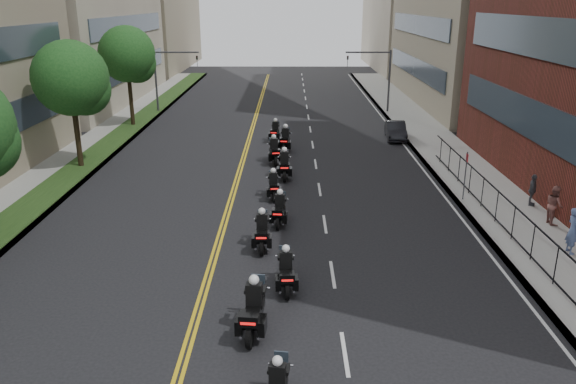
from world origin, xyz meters
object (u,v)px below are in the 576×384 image
Objects in this scene: motorcycle_6 at (273,187)px; motorcycle_7 at (284,166)px; motorcycle_5 at (280,211)px; motorcycle_2 at (254,311)px; pedestrian_b at (554,205)px; parked_sedan at (396,130)px; motorcycle_10 at (275,132)px; motorcycle_4 at (262,233)px; motorcycle_9 at (285,141)px; pedestrian_a at (573,230)px; motorcycle_8 at (274,152)px; pedestrian_c at (533,190)px; motorcycle_3 at (286,273)px.

motorcycle_7 is (0.53, 3.45, 0.09)m from motorcycle_6.
motorcycle_2 is at bearing -88.81° from motorcycle_5.
motorcycle_2 is 15.63m from pedestrian_b.
motorcycle_10 is at bearing -171.05° from parked_sedan.
pedestrian_b is at bearing -21.50° from motorcycle_6.
motorcycle_2 is 1.09× the size of motorcycle_4.
motorcycle_5 is at bearing -85.13° from motorcycle_9.
motorcycle_7 is at bearing 76.33° from motorcycle_6.
pedestrian_a reaches higher than motorcycle_4.
motorcycle_2 reaches higher than motorcycle_9.
motorcycle_9 is at bearing 93.51° from motorcycle_2.
motorcycle_8 is 0.64× the size of parked_sedan.
motorcycle_9 reaches higher than motorcycle_8.
parked_sedan is at bearing 76.37° from motorcycle_2.
motorcycle_9 is 16.48m from pedestrian_c.
motorcycle_5 is 12.20m from pedestrian_a.
motorcycle_2 is 19.07m from motorcycle_8.
motorcycle_9 is (-0.19, 19.34, 0.08)m from motorcycle_3.
motorcycle_2 is 1.14× the size of motorcycle_5.
motorcycle_4 is at bearing -99.15° from motorcycle_5.
motorcycle_8 is 1.09× the size of motorcycle_10.
pedestrian_b is at bearing -31.38° from motorcycle_7.
motorcycle_5 is at bearing 74.58° from motorcycle_4.
motorcycle_3 is at bearing 101.78° from pedestrian_a.
motorcycle_10 is at bearing 30.40° from pedestrian_a.
motorcycle_3 is 16.36m from motorcycle_8.
motorcycle_2 is at bearing -96.01° from motorcycle_6.
pedestrian_b is (13.01, 8.66, 0.30)m from motorcycle_2.
motorcycle_5 is at bearing -91.89° from motorcycle_7.
motorcycle_4 is 1.31× the size of pedestrian_b.
motorcycle_10 is (-0.76, 9.01, -0.06)m from motorcycle_7.
motorcycle_6 is at bearing 108.74° from pedestrian_c.
parked_sedan is at bearing 28.85° from motorcycle_8.
motorcycle_5 reaches higher than motorcycle_6.
motorcycle_7 is 1.55× the size of pedestrian_c.
pedestrian_a is at bearing -10.66° from motorcycle_5.
motorcycle_8 is 1.30× the size of pedestrian_a.
pedestrian_c is at bearing 31.22° from motorcycle_3.
motorcycle_3 is at bearing -90.63° from motorcycle_6.
motorcycle_6 is 13.96m from pedestrian_a.
parked_sedan is at bearing 40.84° from pedestrian_c.
pedestrian_a is at bearing -161.63° from pedestrian_c.
motorcycle_9 is at bearing -69.13° from motorcycle_10.
motorcycle_9 is 8.88m from parked_sedan.
motorcycle_10 is 8.92m from parked_sedan.
motorcycle_3 is 9.77m from motorcycle_6.
motorcycle_6 is 9.62m from motorcycle_9.
motorcycle_8 reaches higher than motorcycle_7.
motorcycle_9 reaches higher than motorcycle_3.
parked_sedan is 2.04× the size of pedestrian_a.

